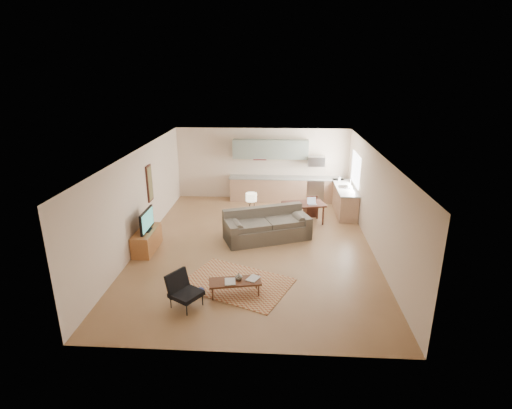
# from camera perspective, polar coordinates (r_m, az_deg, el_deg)

# --- Properties ---
(room) EXTENTS (9.00, 9.00, 9.00)m
(room) POSITION_cam_1_polar(r_m,az_deg,el_deg) (10.93, -0.09, 0.48)
(room) COLOR olive
(room) RESTS_ON ground
(kitchen_counter_back) EXTENTS (4.26, 0.64, 0.92)m
(kitchen_counter_back) POSITION_cam_1_polar(r_m,az_deg,el_deg) (15.16, 4.26, 2.22)
(kitchen_counter_back) COLOR #A67C5D
(kitchen_counter_back) RESTS_ON ground
(kitchen_counter_right) EXTENTS (0.64, 2.26, 0.92)m
(kitchen_counter_right) POSITION_cam_1_polar(r_m,az_deg,el_deg) (14.22, 12.52, 0.67)
(kitchen_counter_right) COLOR #A67C5D
(kitchen_counter_right) RESTS_ON ground
(kitchen_range) EXTENTS (0.62, 0.62, 0.90)m
(kitchen_range) POSITION_cam_1_polar(r_m,az_deg,el_deg) (15.23, 8.41, 2.10)
(kitchen_range) COLOR #A5A8AD
(kitchen_range) RESTS_ON ground
(kitchen_microwave) EXTENTS (0.62, 0.40, 0.35)m
(kitchen_microwave) POSITION_cam_1_polar(r_m,az_deg,el_deg) (14.97, 8.60, 6.15)
(kitchen_microwave) COLOR #A5A8AD
(kitchen_microwave) RESTS_ON room
(upper_cabinets) EXTENTS (2.80, 0.34, 0.70)m
(upper_cabinets) POSITION_cam_1_polar(r_m,az_deg,el_deg) (14.95, 2.08, 7.91)
(upper_cabinets) COLOR gray
(upper_cabinets) RESTS_ON room
(window_right) EXTENTS (0.02, 1.40, 1.05)m
(window_right) POSITION_cam_1_polar(r_m,az_deg,el_deg) (13.98, 14.06, 4.89)
(window_right) COLOR white
(window_right) RESTS_ON room
(wall_art_left) EXTENTS (0.06, 0.42, 1.10)m
(wall_art_left) POSITION_cam_1_polar(r_m,az_deg,el_deg) (12.32, -14.93, 2.95)
(wall_art_left) COLOR olive
(wall_art_left) RESTS_ON room
(triptych) EXTENTS (1.70, 0.04, 0.50)m
(triptych) POSITION_cam_1_polar(r_m,az_deg,el_deg) (15.14, 0.55, 7.29)
(triptych) COLOR beige
(triptych) RESTS_ON room
(rug) EXTENTS (2.86, 2.48, 0.02)m
(rug) POSITION_cam_1_polar(r_m,az_deg,el_deg) (9.57, -2.81, -11.19)
(rug) COLOR #99492C
(rug) RESTS_ON floor
(sofa) EXTENTS (2.80, 1.97, 0.89)m
(sofa) POSITION_cam_1_polar(r_m,az_deg,el_deg) (11.71, 1.61, -2.94)
(sofa) COLOR #564F43
(sofa) RESTS_ON floor
(coffee_table) EXTENTS (1.22, 0.68, 0.35)m
(coffee_table) POSITION_cam_1_polar(r_m,az_deg,el_deg) (9.09, -3.01, -11.76)
(coffee_table) COLOR #482413
(coffee_table) RESTS_ON floor
(book_a) EXTENTS (0.32, 0.38, 0.03)m
(book_a) POSITION_cam_1_polar(r_m,az_deg,el_deg) (8.94, -4.49, -10.98)
(book_a) COLOR maroon
(book_a) RESTS_ON coffee_table
(book_b) EXTENTS (0.48, 0.49, 0.02)m
(book_b) POSITION_cam_1_polar(r_m,az_deg,el_deg) (9.10, -1.03, -10.36)
(book_b) COLOR navy
(book_b) RESTS_ON coffee_table
(vase) EXTENTS (0.21, 0.21, 0.16)m
(vase) POSITION_cam_1_polar(r_m,az_deg,el_deg) (9.01, -2.47, -10.20)
(vase) COLOR black
(vase) RESTS_ON coffee_table
(armchair) EXTENTS (0.91, 0.91, 0.75)m
(armchair) POSITION_cam_1_polar(r_m,az_deg,el_deg) (8.69, -9.95, -12.07)
(armchair) COLOR black
(armchair) RESTS_ON floor
(tv_credenza) EXTENTS (0.49, 1.28, 0.59)m
(tv_credenza) POSITION_cam_1_polar(r_m,az_deg,el_deg) (11.47, -15.33, -4.95)
(tv_credenza) COLOR #98592D
(tv_credenza) RESTS_ON floor
(tv) EXTENTS (0.10, 0.98, 0.59)m
(tv) POSITION_cam_1_polar(r_m,az_deg,el_deg) (11.24, -15.35, -2.21)
(tv) COLOR black
(tv) RESTS_ON tv_credenza
(console_table) EXTENTS (0.64, 0.46, 0.70)m
(console_table) POSITION_cam_1_polar(r_m,az_deg,el_deg) (12.31, -0.67, -2.32)
(console_table) COLOR #371912
(console_table) RESTS_ON floor
(table_lamp) EXTENTS (0.40, 0.40, 0.56)m
(table_lamp) POSITION_cam_1_polar(r_m,az_deg,el_deg) (12.09, -0.68, 0.45)
(table_lamp) COLOR beige
(table_lamp) RESTS_ON console_table
(dining_table) EXTENTS (1.46, 1.04, 0.67)m
(dining_table) POSITION_cam_1_polar(r_m,az_deg,el_deg) (13.06, 6.78, -1.23)
(dining_table) COLOR #371912
(dining_table) RESTS_ON floor
(dining_chair_near) EXTENTS (0.45, 0.46, 0.79)m
(dining_chair_near) POSITION_cam_1_polar(r_m,az_deg,el_deg) (12.42, 5.77, -1.98)
(dining_chair_near) COLOR #371912
(dining_chair_near) RESTS_ON floor
(dining_chair_far) EXTENTS (0.46, 0.47, 0.77)m
(dining_chair_far) POSITION_cam_1_polar(r_m,az_deg,el_deg) (13.68, 7.72, -0.12)
(dining_chair_far) COLOR #371912
(dining_chair_far) RESTS_ON floor
(laptop) EXTENTS (0.32, 0.27, 0.21)m
(laptop) POSITION_cam_1_polar(r_m,az_deg,el_deg) (12.86, 8.05, 0.46)
(laptop) COLOR #A5A8AD
(laptop) RESTS_ON dining_table
(soap_bottle) EXTENTS (0.12, 0.12, 0.19)m
(soap_bottle) POSITION_cam_1_polar(r_m,az_deg,el_deg) (14.81, 11.84, 3.69)
(soap_bottle) COLOR beige
(soap_bottle) RESTS_ON kitchen_counter_right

